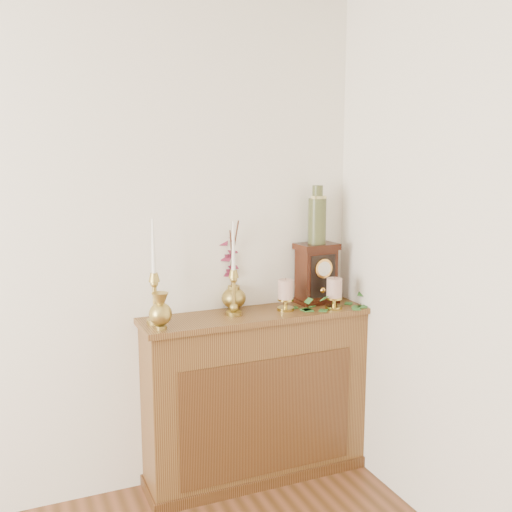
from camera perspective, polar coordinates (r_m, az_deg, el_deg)
name	(u,v)px	position (r m, az deg, el deg)	size (l,w,h in m)	color
console_shelf	(257,401)	(3.33, 0.06, -13.61)	(1.24, 0.34, 0.93)	brown
candlestick_left	(154,290)	(2.97, -9.64, -3.19)	(0.09, 0.09, 0.52)	tan
candlestick_center	(234,285)	(3.08, -2.14, -2.77)	(0.08, 0.08, 0.49)	tan
bud_vase	(160,311)	(2.89, -9.09, -5.23)	(0.11, 0.11, 0.18)	tan
ginger_jar	(230,268)	(3.22, -2.49, -1.19)	(0.20, 0.21, 0.49)	tan
pillar_candle_left	(286,293)	(3.19, 2.84, -3.57)	(0.09, 0.09, 0.18)	gold
pillar_candle_right	(334,292)	(3.25, 7.46, -3.40)	(0.09, 0.09, 0.18)	gold
ivy_garland	(336,305)	(3.29, 7.64, -4.68)	(0.46, 0.18, 0.08)	#2C6626
mantel_clock	(316,274)	(3.36, 5.78, -1.69)	(0.23, 0.17, 0.34)	#38160B
ceramic_vase	(317,218)	(3.31, 5.84, 3.66)	(0.10, 0.10, 0.32)	#1A3526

